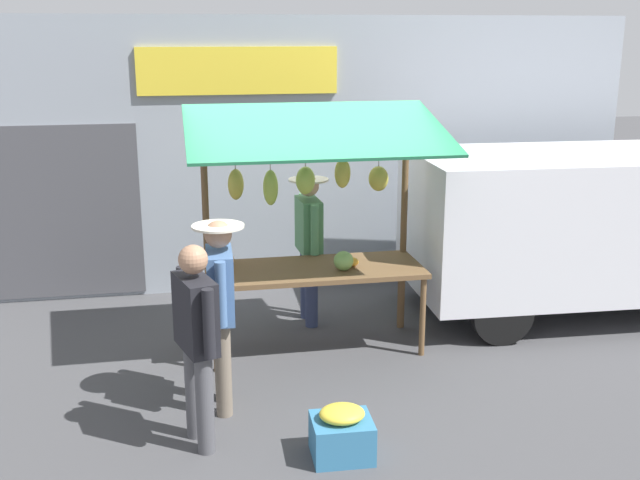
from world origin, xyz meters
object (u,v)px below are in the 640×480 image
object	(u,v)px
shopper_in_grey_tee	(196,332)
shopper_with_ponytail	(220,299)
produce_crate_near	(342,434)
parked_van	(589,218)
vendor_with_sunhat	(309,236)
market_stall	(313,204)

from	to	relation	value
shopper_in_grey_tee	shopper_with_ponytail	xyz separation A→B (m)	(-0.23, -0.59, 0.05)
shopper_in_grey_tee	produce_crate_near	size ratio (longest dim) A/B	3.45
shopper_in_grey_tee	parked_van	bearing A→B (deg)	-79.98
vendor_with_sunhat	produce_crate_near	distance (m)	3.01
vendor_with_sunhat	parked_van	xyz separation A→B (m)	(-3.25, 0.22, 0.11)
shopper_in_grey_tee	shopper_with_ponytail	bearing A→B (deg)	-37.42
market_stall	shopper_with_ponytail	bearing A→B (deg)	49.30
produce_crate_near	market_stall	bearing A→B (deg)	-94.72
market_stall	parked_van	world-z (taller)	market_stall
vendor_with_sunhat	shopper_in_grey_tee	xyz separation A→B (m)	(1.33, 2.49, -0.04)
market_stall	shopper_with_ponytail	distance (m)	1.65
shopper_with_ponytail	produce_crate_near	bearing A→B (deg)	-137.52
shopper_in_grey_tee	vendor_with_sunhat	bearing A→B (deg)	-44.43
market_stall	vendor_with_sunhat	distance (m)	0.89
vendor_with_sunhat	parked_van	size ratio (longest dim) A/B	0.38
parked_van	produce_crate_near	distance (m)	4.51
market_stall	produce_crate_near	size ratio (longest dim) A/B	5.20
vendor_with_sunhat	produce_crate_near	bearing A→B (deg)	-7.00
parked_van	produce_crate_near	size ratio (longest dim) A/B	9.28
market_stall	vendor_with_sunhat	xyz separation A→B (m)	(-0.08, -0.71, -0.53)
shopper_in_grey_tee	shopper_with_ponytail	distance (m)	0.63
shopper_with_ponytail	parked_van	size ratio (longest dim) A/B	0.38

